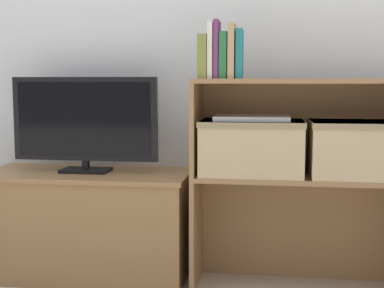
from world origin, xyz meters
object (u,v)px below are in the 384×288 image
(tv_stand, at_px, (87,223))
(storage_basket_left, at_px, (252,145))
(storage_basket_right, at_px, (363,147))
(laptop, at_px, (252,118))
(book_olive, at_px, (204,57))
(book_forest, at_px, (224,56))
(book_ivory, at_px, (211,51))
(book_tan, at_px, (232,52))
(book_plum, at_px, (217,50))
(tv, at_px, (85,121))
(book_teal, at_px, (240,54))

(tv_stand, distance_m, storage_basket_left, 0.87)
(storage_basket_right, distance_m, laptop, 0.48)
(book_olive, bearing_deg, book_forest, -0.00)
(book_forest, xyz_separation_m, storage_basket_left, (0.12, 0.05, -0.38))
(book_ivory, distance_m, book_tan, 0.09)
(book_olive, xyz_separation_m, storage_basket_left, (0.20, 0.05, -0.37))
(tv_stand, bearing_deg, book_forest, -9.60)
(storage_basket_left, bearing_deg, tv_stand, 175.64)
(storage_basket_left, xyz_separation_m, laptop, (0.00, 0.00, 0.12))
(book_olive, height_order, storage_basket_right, book_olive)
(book_ivory, xyz_separation_m, book_tan, (0.09, 0.00, -0.00))
(book_olive, xyz_separation_m, book_forest, (0.08, -0.00, 0.00))
(book_olive, distance_m, laptop, 0.33)
(book_plum, height_order, laptop, book_plum)
(tv, distance_m, storage_basket_left, 0.78)
(book_olive, relative_size, book_tan, 0.81)
(tv_stand, bearing_deg, book_plum, -10.03)
(book_tan, relative_size, laptop, 0.71)
(laptop, bearing_deg, book_teal, -136.42)
(storage_basket_right, bearing_deg, book_olive, -175.62)
(book_ivory, relative_size, book_teal, 1.15)
(book_tan, bearing_deg, laptop, 30.95)
(laptop, bearing_deg, book_plum, -160.86)
(book_forest, bearing_deg, tv_stand, 170.40)
(book_olive, distance_m, storage_basket_right, 0.77)
(book_olive, xyz_separation_m, book_plum, (0.06, 0.00, 0.03))
(book_plum, distance_m, laptop, 0.33)
(book_tan, bearing_deg, tv_stand, 170.87)
(laptop, bearing_deg, book_ivory, -163.43)
(book_forest, bearing_deg, book_tan, 0.00)
(tv, height_order, book_olive, book_olive)
(storage_basket_right, bearing_deg, book_plum, -175.22)
(book_forest, height_order, storage_basket_right, book_forest)
(book_ivory, relative_size, laptop, 0.73)
(book_ivory, relative_size, storage_basket_right, 0.53)
(tv, relative_size, book_forest, 3.55)
(storage_basket_left, bearing_deg, storage_basket_right, 0.00)
(book_plum, bearing_deg, book_forest, -0.00)
(storage_basket_left, bearing_deg, book_tan, -149.05)
(storage_basket_left, bearing_deg, laptop, 0.00)
(book_olive, bearing_deg, storage_basket_right, 4.38)
(storage_basket_right, relative_size, laptop, 1.39)
(book_plum, bearing_deg, storage_basket_left, 19.14)
(book_plum, xyz_separation_m, book_teal, (0.09, 0.00, -0.02))
(tv_stand, distance_m, book_olive, 0.96)
(book_ivory, bearing_deg, book_tan, 0.00)
(book_plum, xyz_separation_m, storage_basket_right, (0.61, 0.05, -0.40))
(book_teal, bearing_deg, book_forest, -180.00)
(tv_stand, height_order, book_ivory, book_ivory)
(book_tan, xyz_separation_m, storage_basket_left, (0.09, 0.05, -0.40))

